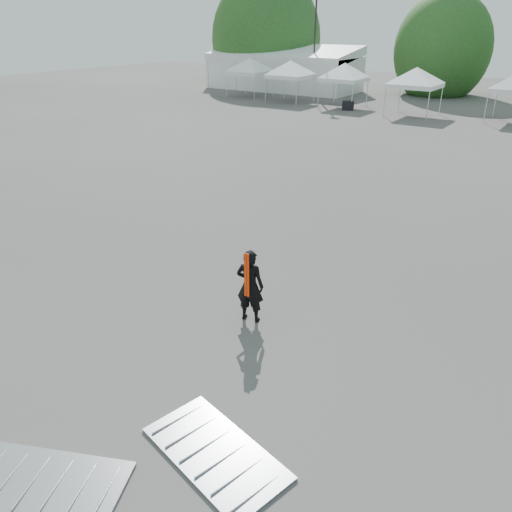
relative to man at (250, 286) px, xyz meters
The scene contains 13 objects.
ground 2.56m from the man, 92.31° to the left, with size 120.00×120.00×0.00m, color #474442.
marquee 43.46m from the man, 120.57° to the left, with size 15.00×6.25×4.23m.
light_pole_west 40.95m from the man, 116.43° to the left, with size 0.60×0.25×10.30m.
tree_far_w 48.24m from the man, 122.86° to the left, with size 4.80×4.80×7.30m.
tree_mid_w 43.28m from the man, 100.81° to the left, with size 4.16×4.16×6.33m.
tent_a 38.22m from the man, 124.92° to the left, with size 4.59×4.59×3.88m.
tent_b 34.95m from the man, 119.30° to the left, with size 4.53×4.53×3.88m.
tent_c 32.86m from the man, 111.75° to the left, with size 4.39×4.39×3.88m.
tent_d 30.29m from the man, 101.75° to the left, with size 4.70×4.70×3.88m.
man is the anchor object (origin of this frame).
barrier_left 5.47m from the man, 88.91° to the right, with size 2.61×2.02×0.07m.
barrier_mid 4.08m from the man, 62.95° to the right, with size 2.62×1.73×0.08m.
crate_west 31.18m from the man, 110.74° to the left, with size 0.88×0.68×0.68m, color black.
Camera 1 is at (5.69, -10.38, 6.16)m, focal length 35.00 mm.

